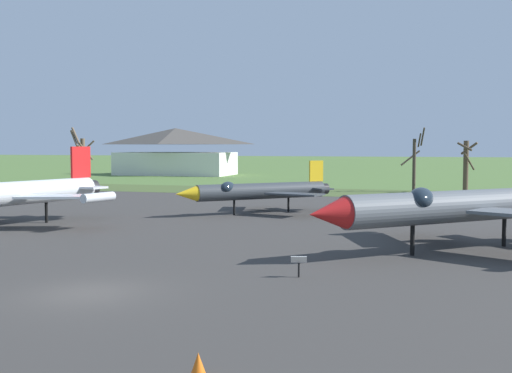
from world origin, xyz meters
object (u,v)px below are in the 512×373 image
at_px(jet_fighter_front_left, 257,191).
at_px(traffic_cone, 198,365).
at_px(jet_fighter_front_right, 3,194).
at_px(jet_fighter_rear_center, 457,205).
at_px(visitor_building, 176,152).
at_px(info_placard_rear_center, 299,263).

distance_m(jet_fighter_front_left, traffic_cone, 34.52).
bearing_deg(jet_fighter_front_right, jet_fighter_front_left, 45.23).
xyz_separation_m(jet_fighter_front_right, jet_fighter_rear_center, (27.73, -0.51, 0.07)).
bearing_deg(jet_fighter_front_right, visitor_building, 106.26).
distance_m(jet_fighter_front_left, visitor_building, 68.64).
relative_size(info_placard_rear_center, traffic_cone, 1.55).
bearing_deg(jet_fighter_rear_center, visitor_building, 123.78).
height_order(jet_fighter_rear_center, info_placard_rear_center, jet_fighter_rear_center).
height_order(jet_fighter_front_right, traffic_cone, jet_fighter_front_right).
relative_size(jet_fighter_front_left, jet_fighter_rear_center, 0.78).
bearing_deg(jet_fighter_front_right, info_placard_rear_center, -22.53).
relative_size(jet_fighter_rear_center, traffic_cone, 23.20).
xyz_separation_m(jet_fighter_front_right, traffic_cone, (21.90, -20.18, -1.99)).
xyz_separation_m(jet_fighter_front_left, info_placard_rear_center, (8.58, -22.11, -1.24)).
distance_m(visitor_building, traffic_cone, 102.37).
height_order(jet_fighter_front_left, jet_fighter_front_right, jet_fighter_front_right).
bearing_deg(traffic_cone, jet_fighter_front_right, 137.34).
relative_size(jet_fighter_front_left, traffic_cone, 18.07).
distance_m(jet_fighter_rear_center, info_placard_rear_center, 10.58).
xyz_separation_m(jet_fighter_front_left, visitor_building, (-34.21, 59.45, 2.47)).
bearing_deg(visitor_building, traffic_cone, -65.10).
height_order(info_placard_rear_center, traffic_cone, info_placard_rear_center).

